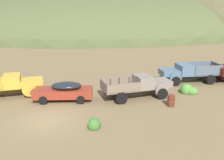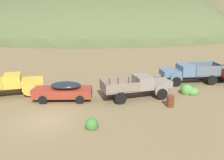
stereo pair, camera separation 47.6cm
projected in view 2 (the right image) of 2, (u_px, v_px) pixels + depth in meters
name	position (u px, v px, depth m)	size (l,w,h in m)	color
ground_plane	(46.00, 121.00, 17.68)	(300.00, 300.00, 0.00)	brown
hill_center	(111.00, 30.00, 85.14)	(104.17, 76.14, 24.39)	#4C5633
truck_faded_yellow	(11.00, 84.00, 22.48)	(6.38, 2.81, 1.89)	brown
car_rust_red	(61.00, 91.00, 21.38)	(5.26, 2.55, 1.57)	maroon
truck_primer_gray	(141.00, 86.00, 22.02)	(6.12, 2.84, 2.16)	#3D322D
truck_chalk_blue	(187.00, 73.00, 26.26)	(6.13, 2.66, 1.91)	#262D39
oil_drum_spare	(170.00, 101.00, 20.04)	(0.61, 0.61, 0.91)	#5B2819
bush_front_right	(92.00, 124.00, 16.59)	(0.89, 0.96, 0.89)	#3D702D
bush_near_barrel	(145.00, 76.00, 28.44)	(0.61, 0.55, 0.59)	#4C8438
bush_front_left	(189.00, 91.00, 23.06)	(1.54, 1.24, 1.11)	#4C8438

